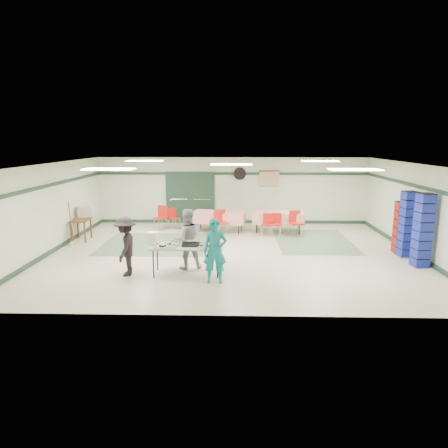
{
  "coord_description": "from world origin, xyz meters",
  "views": [
    {
      "loc": [
        0.1,
        -11.79,
        3.37
      ],
      "look_at": [
        -0.21,
        -0.3,
        0.96
      ],
      "focal_mm": 32.0,
      "sensor_mm": 36.0,
      "label": 1
    }
  ],
  "objects_px": {
    "chair_loose_b": "(162,215)",
    "crate_stack_blue_b": "(423,230)",
    "volunteer_grey": "(187,239)",
    "broom": "(71,223)",
    "volunteer_teal": "(215,251)",
    "dining_table_b": "(219,217)",
    "crate_stack_blue_a": "(407,224)",
    "volunteer_dark": "(125,246)",
    "chair_loose_a": "(173,216)",
    "serving_table": "(186,247)",
    "chair_a": "(276,222)",
    "dining_table_a": "(278,217)",
    "chair_b": "(268,222)",
    "crate_stack_red": "(402,228)",
    "office_printer": "(86,211)",
    "chair_d": "(221,220)",
    "printer_table": "(81,222)",
    "chair_c": "(296,220)"
  },
  "relations": [
    {
      "from": "serving_table",
      "to": "volunteer_teal",
      "type": "bearing_deg",
      "value": -39.47
    },
    {
      "from": "dining_table_b",
      "to": "chair_d",
      "type": "height_order",
      "value": "chair_d"
    },
    {
      "from": "broom",
      "to": "crate_stack_blue_b",
      "type": "bearing_deg",
      "value": -16.01
    },
    {
      "from": "dining_table_a",
      "to": "office_printer",
      "type": "relative_size",
      "value": 4.05
    },
    {
      "from": "volunteer_teal",
      "to": "chair_a",
      "type": "bearing_deg",
      "value": 67.28
    },
    {
      "from": "dining_table_a",
      "to": "printer_table",
      "type": "distance_m",
      "value": 7.02
    },
    {
      "from": "crate_stack_blue_b",
      "to": "chair_loose_b",
      "type": "bearing_deg",
      "value": 150.88
    },
    {
      "from": "volunteer_teal",
      "to": "dining_table_a",
      "type": "relative_size",
      "value": 0.81
    },
    {
      "from": "dining_table_b",
      "to": "chair_d",
      "type": "relative_size",
      "value": 2.18
    },
    {
      "from": "volunteer_dark",
      "to": "broom",
      "type": "height_order",
      "value": "volunteer_dark"
    },
    {
      "from": "volunteer_dark",
      "to": "crate_stack_blue_a",
      "type": "relative_size",
      "value": 0.78
    },
    {
      "from": "crate_stack_red",
      "to": "crate_stack_blue_b",
      "type": "bearing_deg",
      "value": -90.0
    },
    {
      "from": "volunteer_dark",
      "to": "crate_stack_blue_a",
      "type": "bearing_deg",
      "value": 100.19
    },
    {
      "from": "chair_loose_b",
      "to": "chair_b",
      "type": "bearing_deg",
      "value": 8.92
    },
    {
      "from": "volunteer_teal",
      "to": "chair_loose_a",
      "type": "xyz_separation_m",
      "value": [
        -1.92,
        5.95,
        -0.3
      ]
    },
    {
      "from": "chair_loose_b",
      "to": "crate_stack_blue_b",
      "type": "relative_size",
      "value": 0.46
    },
    {
      "from": "volunteer_grey",
      "to": "chair_a",
      "type": "xyz_separation_m",
      "value": [
        2.76,
        3.83,
        -0.31
      ]
    },
    {
      "from": "chair_b",
      "to": "crate_stack_blue_b",
      "type": "bearing_deg",
      "value": -23.79
    },
    {
      "from": "volunteer_dark",
      "to": "dining_table_a",
      "type": "bearing_deg",
      "value": 135.39
    },
    {
      "from": "chair_b",
      "to": "crate_stack_red",
      "type": "bearing_deg",
      "value": -11.01
    },
    {
      "from": "crate_stack_blue_a",
      "to": "broom",
      "type": "height_order",
      "value": "crate_stack_blue_a"
    },
    {
      "from": "chair_b",
      "to": "serving_table",
      "type": "bearing_deg",
      "value": -100.66
    },
    {
      "from": "chair_a",
      "to": "chair_b",
      "type": "relative_size",
      "value": 1.02
    },
    {
      "from": "volunteer_dark",
      "to": "chair_loose_a",
      "type": "height_order",
      "value": "volunteer_dark"
    },
    {
      "from": "volunteer_dark",
      "to": "office_printer",
      "type": "relative_size",
      "value": 3.18
    },
    {
      "from": "volunteer_grey",
      "to": "crate_stack_blue_b",
      "type": "xyz_separation_m",
      "value": [
        6.31,
        0.32,
        0.2
      ]
    },
    {
      "from": "serving_table",
      "to": "crate_stack_red",
      "type": "height_order",
      "value": "crate_stack_red"
    },
    {
      "from": "crate_stack_blue_a",
      "to": "volunteer_teal",
      "type": "bearing_deg",
      "value": -156.59
    },
    {
      "from": "serving_table",
      "to": "volunteer_teal",
      "type": "distance_m",
      "value": 0.96
    },
    {
      "from": "crate_stack_blue_a",
      "to": "printer_table",
      "type": "xyz_separation_m",
      "value": [
        -10.3,
        1.64,
        -0.33
      ]
    },
    {
      "from": "chair_loose_a",
      "to": "crate_stack_blue_b",
      "type": "xyz_separation_m",
      "value": [
        7.44,
        -4.55,
        0.52
      ]
    },
    {
      "from": "volunteer_teal",
      "to": "dining_table_a",
      "type": "distance_m",
      "value": 5.88
    },
    {
      "from": "volunteer_grey",
      "to": "chair_a",
      "type": "distance_m",
      "value": 4.73
    },
    {
      "from": "chair_loose_a",
      "to": "crate_stack_red",
      "type": "bearing_deg",
      "value": -64.39
    },
    {
      "from": "volunteer_teal",
      "to": "dining_table_b",
      "type": "bearing_deg",
      "value": 90.2
    },
    {
      "from": "chair_loose_b",
      "to": "crate_stack_blue_a",
      "type": "bearing_deg",
      "value": -2.24
    },
    {
      "from": "chair_d",
      "to": "volunteer_teal",
      "type": "bearing_deg",
      "value": -113.67
    },
    {
      "from": "dining_table_b",
      "to": "crate_stack_blue_a",
      "type": "relative_size",
      "value": 1.04
    },
    {
      "from": "serving_table",
      "to": "chair_loose_b",
      "type": "height_order",
      "value": "chair_loose_b"
    },
    {
      "from": "dining_table_a",
      "to": "chair_c",
      "type": "distance_m",
      "value": 0.81
    },
    {
      "from": "printer_table",
      "to": "volunteer_dark",
      "type": "bearing_deg",
      "value": -58.51
    },
    {
      "from": "serving_table",
      "to": "broom",
      "type": "relative_size",
      "value": 1.31
    },
    {
      "from": "crate_stack_red",
      "to": "crate_stack_blue_b",
      "type": "relative_size",
      "value": 0.79
    },
    {
      "from": "chair_a",
      "to": "crate_stack_red",
      "type": "distance_m",
      "value": 4.19
    },
    {
      "from": "chair_loose_a",
      "to": "office_printer",
      "type": "height_order",
      "value": "office_printer"
    },
    {
      "from": "volunteer_dark",
      "to": "broom",
      "type": "bearing_deg",
      "value": -142.12
    },
    {
      "from": "volunteer_grey",
      "to": "broom",
      "type": "relative_size",
      "value": 1.13
    },
    {
      "from": "chair_b",
      "to": "chair_loose_a",
      "type": "distance_m",
      "value": 3.72
    },
    {
      "from": "chair_d",
      "to": "dining_table_a",
      "type": "bearing_deg",
      "value": -9.09
    },
    {
      "from": "volunteer_grey",
      "to": "chair_d",
      "type": "height_order",
      "value": "volunteer_grey"
    }
  ]
}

